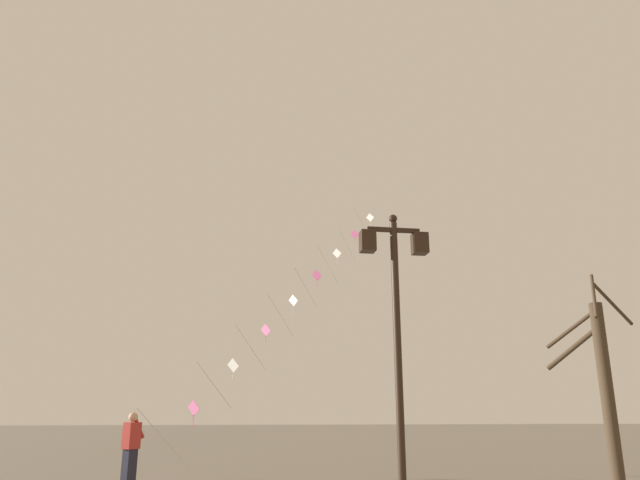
# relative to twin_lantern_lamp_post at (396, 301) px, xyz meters

# --- Properties ---
(ground_plane) EXTENTS (160.00, 160.00, 0.00)m
(ground_plane) POSITION_rel_twin_lantern_lamp_post_xyz_m (-3.46, 10.26, -3.68)
(ground_plane) COLOR #756B5B
(twin_lantern_lamp_post) EXTENTS (1.30, 0.28, 5.35)m
(twin_lantern_lamp_post) POSITION_rel_twin_lantern_lamp_post_xyz_m (0.00, 0.00, 0.00)
(twin_lantern_lamp_post) COLOR black
(twin_lantern_lamp_post) RESTS_ON ground_plane
(kite_train) EXTENTS (9.18, 11.03, 11.26)m
(kite_train) POSITION_rel_twin_lantern_lamp_post_xyz_m (-0.56, 11.59, 2.20)
(kite_train) COLOR brown
(kite_train) RESTS_ON ground_plane
(kite_flyer) EXTENTS (0.48, 0.59, 1.71)m
(kite_flyer) POSITION_rel_twin_lantern_lamp_post_xyz_m (-5.17, 4.74, -2.77)
(kite_flyer) COLOR #1E1E2D
(kite_flyer) RESTS_ON ground_plane
(bare_tree) EXTENTS (1.87, 1.93, 4.39)m
(bare_tree) POSITION_rel_twin_lantern_lamp_post_xyz_m (4.18, 0.32, -1.58)
(bare_tree) COLOR #423323
(bare_tree) RESTS_ON ground_plane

